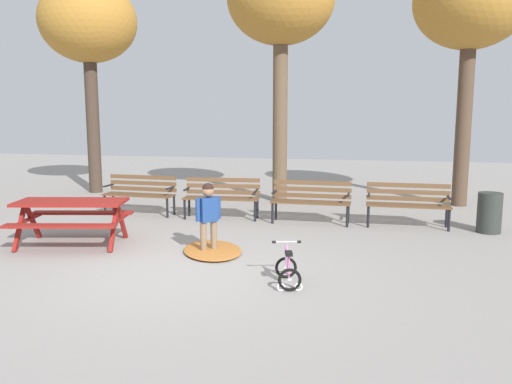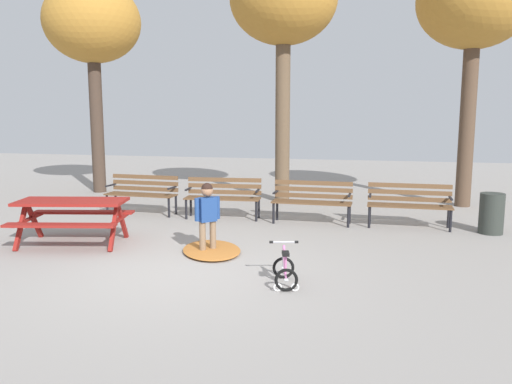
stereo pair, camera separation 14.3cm
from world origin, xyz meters
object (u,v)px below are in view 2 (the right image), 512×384
at_px(picnic_table, 72,210).
at_px(kids_bicycle, 285,270).
at_px(park_bench_right, 312,198).
at_px(park_bench_far_right, 409,202).
at_px(child_standing, 207,212).
at_px(trash_bin, 492,213).
at_px(park_bench_left, 223,194).
at_px(park_bench_far_left, 143,191).

relative_size(picnic_table, kids_bicycle, 3.30).
bearing_deg(park_bench_right, park_bench_far_right, 0.61).
distance_m(child_standing, trash_bin, 5.34).
relative_size(picnic_table, trash_bin, 2.68).
distance_m(park_bench_far_right, kids_bicycle, 4.34).
height_order(park_bench_left, child_standing, child_standing).
height_order(picnic_table, park_bench_far_right, park_bench_far_right).
height_order(park_bench_right, trash_bin, park_bench_right).
xyz_separation_m(picnic_table, park_bench_far_left, (0.00, 2.78, -0.08)).
height_order(park_bench_far_left, child_standing, child_standing).
height_order(park_bench_far_right, kids_bicycle, park_bench_far_right).
height_order(picnic_table, park_bench_left, park_bench_left).
relative_size(picnic_table, park_bench_far_left, 1.25).
distance_m(picnic_table, park_bench_right, 4.61).
relative_size(park_bench_right, child_standing, 1.41).
height_order(picnic_table, kids_bicycle, picnic_table).
bearing_deg(kids_bicycle, child_standing, 139.28).
xyz_separation_m(picnic_table, park_bench_left, (1.89, 2.70, -0.08)).
distance_m(park_bench_right, kids_bicycle, 3.93).
bearing_deg(park_bench_far_right, park_bench_far_left, 178.48).
xyz_separation_m(park_bench_left, child_standing, (0.54, -2.75, 0.17)).
relative_size(park_bench_far_right, kids_bicycle, 2.62).
relative_size(park_bench_far_left, kids_bicycle, 2.64).
xyz_separation_m(park_bench_right, park_bench_far_right, (1.90, 0.02, 0.00)).
xyz_separation_m(picnic_table, trash_bin, (7.17, 2.42, -0.21)).
xyz_separation_m(park_bench_far_right, child_standing, (-3.27, -2.68, 0.17)).
bearing_deg(child_standing, park_bench_far_right, 39.29).
relative_size(park_bench_right, trash_bin, 2.13).
bearing_deg(kids_bicycle, trash_bin, 48.70).
xyz_separation_m(picnic_table, park_bench_far_right, (5.70, 2.63, -0.08)).
relative_size(picnic_table, child_standing, 1.78).
height_order(kids_bicycle, trash_bin, trash_bin).
relative_size(park_bench_far_right, trash_bin, 2.13).
bearing_deg(park_bench_left, picnic_table, -125.00).
bearing_deg(park_bench_far_left, child_standing, -49.36).
distance_m(picnic_table, child_standing, 2.43).
xyz_separation_m(park_bench_far_left, park_bench_left, (1.89, -0.08, 0.00)).
bearing_deg(child_standing, park_bench_left, 101.07).
bearing_deg(kids_bicycle, park_bench_left, 116.52).
bearing_deg(park_bench_far_right, trash_bin, -8.23).
bearing_deg(park_bench_left, kids_bicycle, -63.48).
relative_size(kids_bicycle, trash_bin, 0.81).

